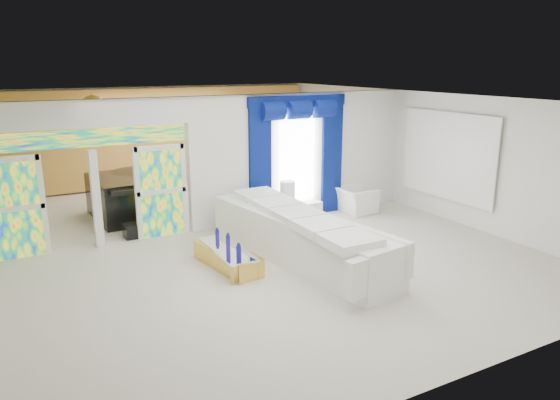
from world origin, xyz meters
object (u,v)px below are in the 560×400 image
coffee_table (228,258)px  grand_piano (127,197)px  white_sofa (299,238)px  console_table (298,211)px  armchair (355,200)px

coffee_table → grand_piano: 4.30m
white_sofa → console_table: 2.74m
console_table → grand_piano: 4.19m
white_sofa → grand_piano: size_ratio=2.27×
armchair → grand_piano: size_ratio=0.48×
console_table → coffee_table: bearing=-143.0°
white_sofa → coffee_table: white_sofa is taller
coffee_table → armchair: size_ratio=1.68×
coffee_table → white_sofa: bearing=-12.5°
coffee_table → grand_piano: bearing=101.6°
grand_piano → coffee_table: bearing=-81.8°
coffee_table → console_table: size_ratio=1.37×
white_sofa → grand_piano: grand_piano is taller
white_sofa → console_table: size_ratio=3.87×
armchair → grand_piano: 5.68m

